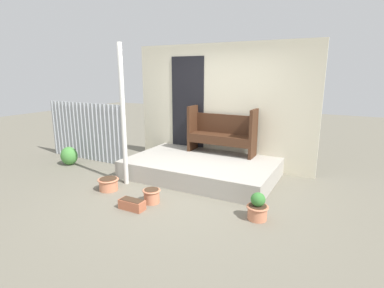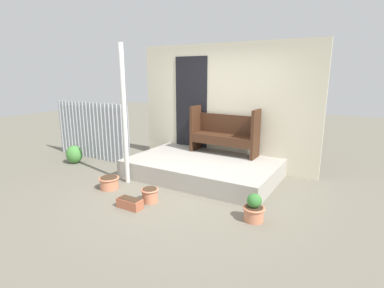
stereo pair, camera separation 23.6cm
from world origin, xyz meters
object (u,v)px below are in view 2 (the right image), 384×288
object	(u,v)px
bench	(224,131)
support_post	(124,116)
planter_box_rect	(130,203)
shrub_by_fence	(74,154)
flower_pot_middle	(150,195)
flower_pot_right	(254,209)
flower_pot_left	(109,182)

from	to	relation	value
bench	support_post	bearing A→B (deg)	-125.50
planter_box_rect	support_post	bearing A→B (deg)	134.00
planter_box_rect	shrub_by_fence	size ratio (longest dim) A/B	0.98
support_post	flower_pot_middle	bearing A→B (deg)	-28.06
flower_pot_right	shrub_by_fence	world-z (taller)	shrub_by_fence
flower_pot_middle	shrub_by_fence	bearing A→B (deg)	163.92
flower_pot_left	support_post	bearing A→B (deg)	81.81
shrub_by_fence	flower_pot_left	bearing A→B (deg)	-21.67
support_post	flower_pot_right	distance (m)	2.76
flower_pot_left	shrub_by_fence	size ratio (longest dim) A/B	0.89
flower_pot_middle	shrub_by_fence	xyz separation A→B (m)	(-2.79, 0.81, 0.08)
flower_pot_middle	shrub_by_fence	size ratio (longest dim) A/B	0.70
flower_pot_right	bench	bearing A→B (deg)	124.90
planter_box_rect	flower_pot_right	bearing A→B (deg)	17.93
support_post	flower_pot_left	xyz separation A→B (m)	(-0.06, -0.41, -1.13)
flower_pot_left	flower_pot_middle	bearing A→B (deg)	-4.78
support_post	flower_pot_middle	world-z (taller)	support_post
support_post	flower_pot_left	bearing A→B (deg)	-98.19
flower_pot_middle	flower_pot_right	size ratio (longest dim) A/B	0.72
bench	flower_pot_middle	size ratio (longest dim) A/B	5.01
bench	flower_pot_right	world-z (taller)	bench
bench	flower_pot_left	xyz separation A→B (m)	(-1.26, -2.06, -0.70)
flower_pot_left	flower_pot_right	distance (m)	2.60
bench	planter_box_rect	bearing A→B (deg)	-99.04
support_post	flower_pot_middle	size ratio (longest dim) A/B	8.77
bench	flower_pot_left	world-z (taller)	bench
support_post	planter_box_rect	size ratio (longest dim) A/B	6.33
support_post	shrub_by_fence	distance (m)	2.18
support_post	planter_box_rect	bearing A→B (deg)	-46.00
support_post	shrub_by_fence	bearing A→B (deg)	170.38
flower_pot_left	planter_box_rect	size ratio (longest dim) A/B	0.92
bench	flower_pot_middle	world-z (taller)	bench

